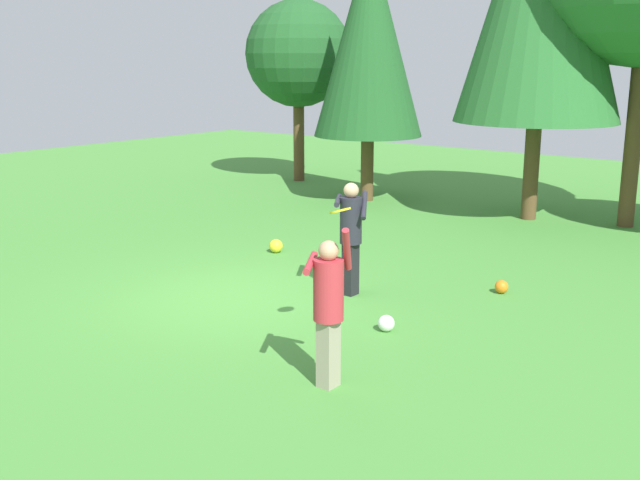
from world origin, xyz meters
name	(u,v)px	position (x,y,z in m)	size (l,w,h in m)	color
ground_plane	(243,298)	(0.00, 0.00, 0.00)	(40.00, 40.00, 0.00)	#478C38
person_thrower	(328,301)	(3.02, -1.75, 1.02)	(0.66, 0.66, 1.88)	gray
person_catcher	(351,229)	(1.21, 1.17, 1.06)	(0.72, 0.76, 1.78)	black
frisbee	(340,211)	(2.50, -0.84, 1.82)	(0.27, 0.28, 0.11)	yellow
ball_white	(386,323)	(2.56, 0.14, 0.11)	(0.23, 0.23, 0.23)	white
ball_orange	(501,287)	(3.05, 2.69, 0.11)	(0.21, 0.21, 0.21)	orange
ball_yellow	(276,246)	(-1.44, 2.42, 0.13)	(0.26, 0.26, 0.26)	yellow
tree_left	(369,38)	(-3.20, 7.98, 4.09)	(2.74, 2.74, 6.56)	brown
tree_far_left	(298,54)	(-6.68, 9.41, 3.72)	(3.09, 3.09, 5.29)	brown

